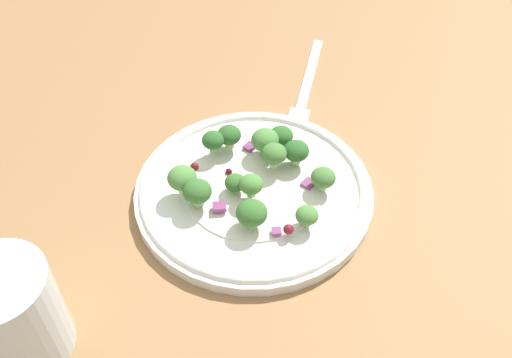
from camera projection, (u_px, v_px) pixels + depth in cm
name	position (u px, v px, depth cm)	size (l,w,h in cm)	color
ground_plane	(270.00, 187.00, 61.28)	(180.00, 180.00, 2.00)	olive
plate	(256.00, 192.00, 58.31)	(24.09, 24.09, 1.70)	white
dressing_pool	(256.00, 189.00, 57.99)	(13.97, 13.97, 0.20)	white
broccoli_floret_0	(252.00, 213.00, 53.28)	(2.96, 2.96, 3.00)	#8EB77A
broccoli_floret_1	(197.00, 192.00, 55.01)	(2.80, 2.80, 2.83)	#9EC684
broccoli_floret_2	(213.00, 141.00, 59.82)	(2.35, 2.35, 2.38)	#8EB77A
broccoli_floret_3	(251.00, 185.00, 55.55)	(2.36, 2.36, 2.39)	#8EB77A
broccoli_floret_4	(182.00, 178.00, 55.93)	(2.89, 2.89, 2.93)	#ADD18E
broccoli_floret_5	(232.00, 133.00, 60.93)	(2.55, 2.55, 2.58)	#ADD18E
broccoli_floret_6	(265.00, 141.00, 60.03)	(2.91, 2.91, 2.94)	#ADD18E
broccoli_floret_7	(307.00, 216.00, 53.58)	(2.18, 2.18, 2.21)	#8EB77A
broccoli_floret_8	(323.00, 178.00, 56.80)	(2.49, 2.49, 2.52)	#9EC684
broccoli_floret_9	(281.00, 136.00, 61.19)	(2.56, 2.56, 2.59)	#8EB77A
broccoli_floret_10	(235.00, 183.00, 56.84)	(2.12, 2.12, 2.15)	#8EB77A
broccoli_floret_11	(274.00, 154.00, 58.34)	(2.60, 2.60, 2.63)	#ADD18E
broccoli_floret_12	(296.00, 151.00, 59.05)	(2.64, 2.64, 2.67)	#ADD18E
cranberry_0	(288.00, 229.00, 53.16)	(0.99, 0.99, 0.99)	maroon
cranberry_1	(229.00, 172.00, 59.28)	(0.71, 0.71, 0.71)	#4C0A14
cranberry_2	(195.00, 167.00, 58.96)	(0.92, 0.92, 0.92)	maroon
onion_bit_0	(308.00, 183.00, 58.15)	(1.14, 1.31, 0.33)	#843D75
onion_bit_1	(250.00, 147.00, 61.81)	(1.06, 1.19, 0.45)	#843D75
onion_bit_2	(219.00, 207.00, 55.49)	(1.29, 1.04, 0.54)	#843D75
onion_bit_3	(276.00, 231.00, 53.60)	(0.84, 0.87, 0.33)	#843D75
fork	(306.00, 86.00, 71.48)	(9.87, 17.47, 0.50)	silver
water_glass	(12.00, 314.00, 44.35)	(7.73, 7.73, 9.16)	silver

